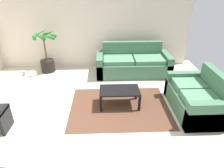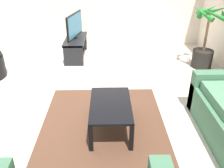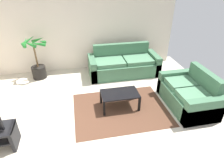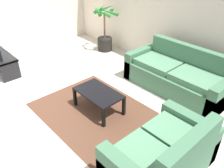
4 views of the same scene
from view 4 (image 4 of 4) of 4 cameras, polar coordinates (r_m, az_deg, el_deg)
ground_plane at (r=4.66m, az=-13.94°, el=-5.53°), size 6.60×6.60×0.00m
wall_back at (r=5.90m, az=11.24°, el=17.29°), size 6.00×0.06×2.70m
couch_main at (r=5.11m, az=15.40°, el=1.80°), size 2.16×0.90×0.90m
couch_loveseat at (r=3.31m, az=12.13°, el=-16.71°), size 0.90×1.48×0.90m
tv_stand at (r=6.19m, az=-25.26°, el=5.08°), size 1.10×0.45×0.45m
coffee_table at (r=4.28m, az=-3.31°, el=-2.56°), size 0.88×0.53×0.40m
area_rug at (r=4.43m, az=-4.18°, el=-6.69°), size 2.20×1.70×0.01m
potted_palm at (r=6.78m, az=-1.73°, el=11.91°), size 0.72×0.74×1.29m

